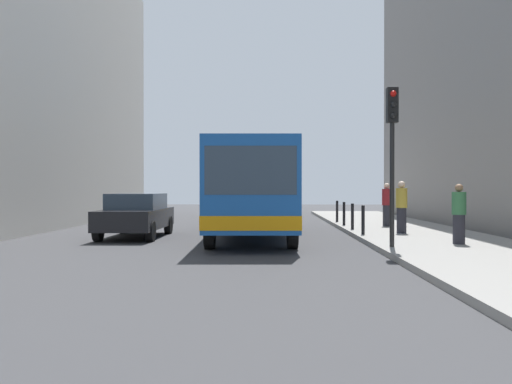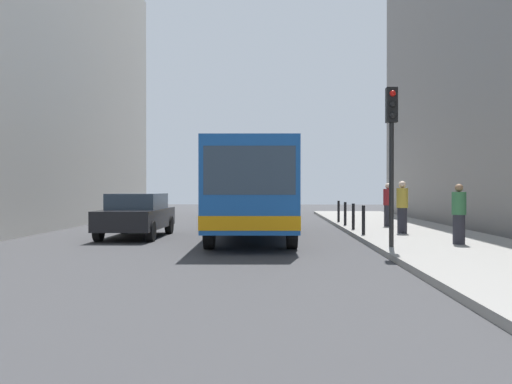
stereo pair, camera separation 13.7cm
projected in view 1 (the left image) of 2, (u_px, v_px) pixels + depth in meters
The scene contains 12 objects.
ground_plane at pixel (257, 243), 16.51m from camera, with size 80.00×80.00×0.00m, color #38383A.
sidewalk at pixel (437, 241), 16.39m from camera, with size 4.40×40.00×0.15m, color gray.
bus at pixel (252, 186), 19.00m from camera, with size 2.79×11.08×3.00m.
car_beside_bus at pixel (136, 214), 18.55m from camera, with size 1.87×4.40×1.48m.
traffic_light at pixel (392, 136), 14.12m from camera, with size 0.28×0.33×4.10m.
bollard_near at pixel (363, 220), 17.91m from camera, with size 0.11×0.11×0.95m, color black.
bollard_mid at pixel (352, 216), 20.17m from camera, with size 0.11×0.11×0.95m, color black.
bollard_far at pixel (344, 214), 22.44m from camera, with size 0.11×0.11×0.95m, color black.
bollard_farthest at pixel (337, 211), 24.70m from camera, with size 0.11×0.11×0.95m, color black.
pedestrian_near_signal at pixel (459, 214), 14.84m from camera, with size 0.38×0.38×1.63m.
pedestrian_mid_sidewalk at pixel (402, 207), 18.41m from camera, with size 0.38×0.38×1.75m.
pedestrian_far_sidewalk at pixel (387, 205), 21.79m from camera, with size 0.38×0.38×1.72m.
Camera 1 is at (0.37, -16.50, 1.66)m, focal length 38.52 mm.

